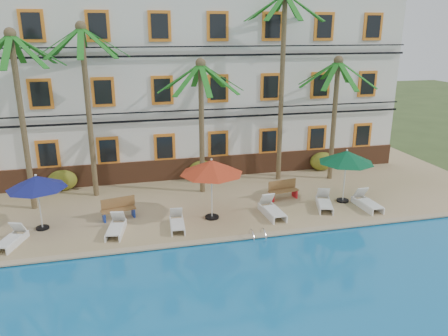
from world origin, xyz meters
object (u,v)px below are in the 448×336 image
object	(u,v)px
bench_left	(118,208)
bench_right	(283,190)
lounger_b	(116,227)
palm_c	(201,107)
palm_a	(19,98)
umbrella_red	(212,167)
umbrella_green	(346,157)
lounger_c	(177,223)
lounger_f	(367,202)
lounger_d	(272,209)
lounger_e	(324,202)
pool_ladder	(257,237)
palm_b	(86,89)
palm_e	(335,101)
palm_d	(283,65)
lounger_a	(12,239)
umbrella_blue	(36,182)

from	to	relation	value
bench_left	bench_right	xyz separation A→B (m)	(7.96, 0.51, 0.00)
lounger_b	palm_c	bearing A→B (deg)	41.92
palm_a	umbrella_red	world-z (taller)	palm_a
lounger_b	umbrella_green	bearing A→B (deg)	5.18
lounger_c	lounger_f	xyz separation A→B (m)	(8.99, 0.08, 0.03)
lounger_d	lounger_e	world-z (taller)	lounger_d
pool_ladder	bench_left	bearing A→B (deg)	148.77
umbrella_red	palm_b	bearing A→B (deg)	140.88
palm_b	palm_e	world-z (taller)	palm_b
lounger_e	lounger_c	bearing A→B (deg)	-175.58
palm_c	lounger_c	world-z (taller)	palm_c
palm_b	palm_d	bearing A→B (deg)	1.15
palm_b	umbrella_green	size ratio (longest dim) A/B	3.18
bench_left	umbrella_green	bearing A→B (deg)	-2.92
lounger_a	bench_right	distance (m)	12.23
lounger_c	pool_ladder	distance (m)	3.46
lounger_d	bench_right	size ratio (longest dim) A/B	1.23
lounger_f	bench_right	xyz separation A→B (m)	(-3.43, 2.06, 0.19)
umbrella_red	lounger_b	distance (m)	4.70
umbrella_green	lounger_d	xyz separation A→B (m)	(-3.96, -0.79, -1.97)
palm_e	bench_right	bearing A→B (deg)	-148.25
umbrella_blue	lounger_a	bearing A→B (deg)	-126.98
palm_d	lounger_f	bearing A→B (deg)	-62.35
lounger_a	lounger_d	bearing A→B (deg)	1.47
umbrella_red	bench_right	world-z (taller)	umbrella_red
palm_a	palm_b	size ratio (longest dim) A/B	0.97
lounger_a	lounger_c	xyz separation A→B (m)	(6.48, -0.03, -0.00)
palm_c	lounger_d	bearing A→B (deg)	-56.89
palm_d	lounger_c	xyz separation A→B (m)	(-6.41, -5.02, -6.02)
palm_c	palm_e	world-z (taller)	palm_c
palm_a	pool_ladder	bearing A→B (deg)	-30.25
lounger_e	lounger_f	size ratio (longest dim) A/B	1.03
bench_left	bench_right	bearing A→B (deg)	3.64
lounger_a	lounger_e	xyz separation A→B (m)	(13.51, 0.52, 0.02)
palm_c	umbrella_green	bearing A→B (deg)	-24.84
palm_d	lounger_f	world-z (taller)	palm_d
palm_a	lounger_b	distance (m)	7.18
lounger_f	pool_ladder	bearing A→B (deg)	-163.74
palm_d	bench_right	world-z (taller)	palm_d
umbrella_red	lounger_c	bearing A→B (deg)	-158.09
palm_d	lounger_c	world-z (taller)	palm_d
umbrella_blue	bench_left	xyz separation A→B (m)	(3.14, 0.37, -1.60)
palm_b	umbrella_red	size ratio (longest dim) A/B	3.03
umbrella_blue	lounger_f	bearing A→B (deg)	-4.68
palm_a	umbrella_green	bearing A→B (deg)	-10.36
palm_b	lounger_a	bearing A→B (deg)	-122.15
palm_e	palm_b	bearing A→B (deg)	178.32
palm_d	palm_e	xyz separation A→B (m)	(2.88, -0.57, -1.87)
lounger_e	bench_right	size ratio (longest dim) A/B	1.21
palm_e	palm_c	bearing A→B (deg)	-177.01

